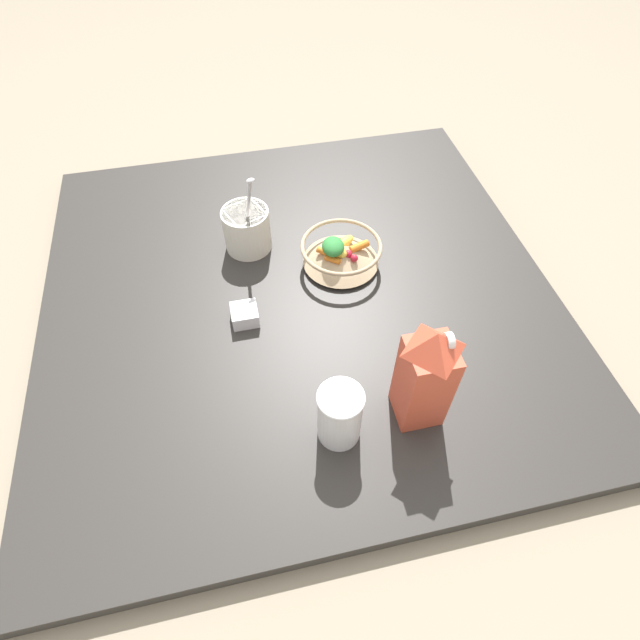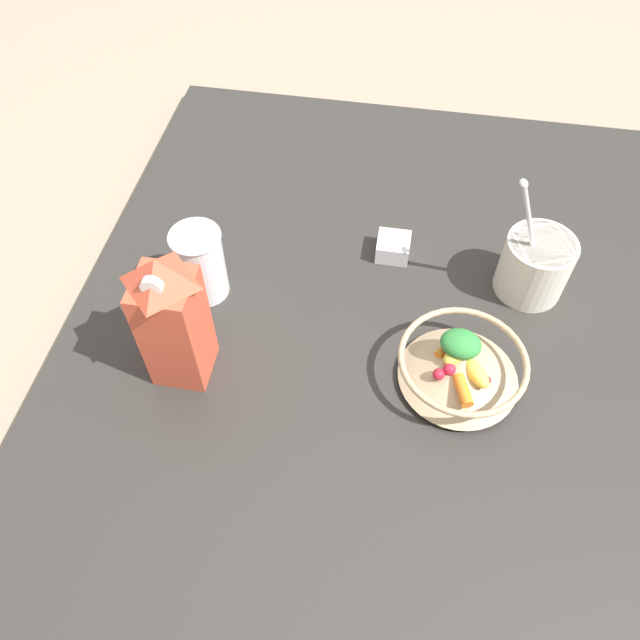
% 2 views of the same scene
% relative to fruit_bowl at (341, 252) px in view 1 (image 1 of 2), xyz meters
% --- Properties ---
extents(ground_plane, '(6.00, 6.00, 0.00)m').
position_rel_fruit_bowl_xyz_m(ground_plane, '(-0.06, 0.12, -0.08)').
color(ground_plane, gray).
extents(countertop, '(1.18, 1.18, 0.04)m').
position_rel_fruit_bowl_xyz_m(countertop, '(-0.06, 0.12, -0.06)').
color(countertop, '#2D2B28').
rests_on(countertop, ground_plane).
extents(fruit_bowl, '(0.20, 0.20, 0.08)m').
position_rel_fruit_bowl_xyz_m(fruit_bowl, '(0.00, 0.00, 0.00)').
color(fruit_bowl, tan).
rests_on(fruit_bowl, countertop).
extents(milk_carton, '(0.08, 0.08, 0.25)m').
position_rel_fruit_bowl_xyz_m(milk_carton, '(-0.42, -0.05, 0.09)').
color(milk_carton, '#CC4C33').
rests_on(milk_carton, countertop).
extents(yogurt_tub, '(0.13, 0.12, 0.25)m').
position_rel_fruit_bowl_xyz_m(yogurt_tub, '(0.11, 0.21, 0.02)').
color(yogurt_tub, silver).
rests_on(yogurt_tub, countertop).
extents(drinking_cup, '(0.09, 0.09, 0.13)m').
position_rel_fruit_bowl_xyz_m(drinking_cup, '(-0.44, 0.11, 0.03)').
color(drinking_cup, white).
rests_on(drinking_cup, countertop).
extents(spice_jar, '(0.06, 0.06, 0.04)m').
position_rel_fruit_bowl_xyz_m(spice_jar, '(-0.13, 0.25, -0.02)').
color(spice_jar, silver).
rests_on(spice_jar, countertop).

